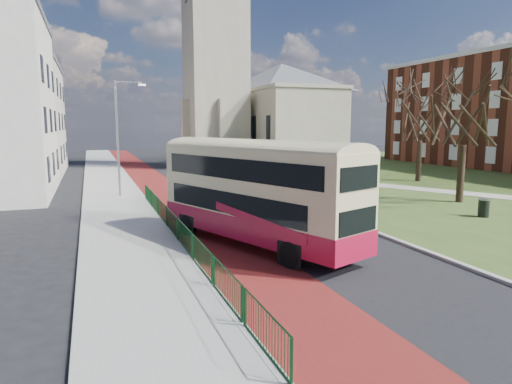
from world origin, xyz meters
name	(u,v)px	position (x,y,z in m)	size (l,w,h in m)	color
ground	(275,261)	(0.00, 0.00, 0.00)	(160.00, 160.00, 0.00)	black
road_carriageway	(197,189)	(1.50, 20.00, 0.01)	(9.00, 120.00, 0.01)	black
bus_lane	(163,191)	(-1.20, 20.00, 0.01)	(3.40, 120.00, 0.01)	#591414
pavement_west	(111,193)	(-5.00, 20.00, 0.06)	(4.00, 120.00, 0.12)	gray
kerb_west	(139,191)	(-3.00, 20.00, 0.07)	(0.25, 120.00, 0.13)	#999993
kerb_east	(243,183)	(6.10, 22.00, 0.07)	(0.25, 80.00, 0.13)	#999993
grass_green	(428,175)	(26.00, 22.00, 0.02)	(40.00, 80.00, 0.04)	#354D1B
footpath	(476,194)	(20.00, 10.00, 0.06)	(2.20, 36.00, 0.03)	#9E998C
pedestrian_railing	(177,230)	(-2.95, 4.00, 0.55)	(0.07, 24.00, 1.12)	black
gothic_church	(252,57)	(12.56, 38.00, 13.13)	(16.38, 18.00, 40.00)	gray
street_block_far	(9,118)	(-14.00, 38.00, 5.76)	(10.30, 16.30, 11.50)	#B4AB98
streetlamp	(120,132)	(-4.35, 18.00, 4.59)	(2.13, 0.18, 8.00)	gray
bus	(256,188)	(0.06, 2.28, 2.46)	(6.04, 10.48, 4.32)	maroon
winter_tree_near	(466,99)	(16.44, 7.91, 6.73)	(8.22, 8.22, 9.66)	black
winter_tree_far	(422,108)	(21.53, 18.17, 6.53)	(6.95, 6.95, 9.37)	#2F2117
litter_bin	(484,208)	(13.97, 3.56, 0.55)	(0.77, 0.77, 1.01)	black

